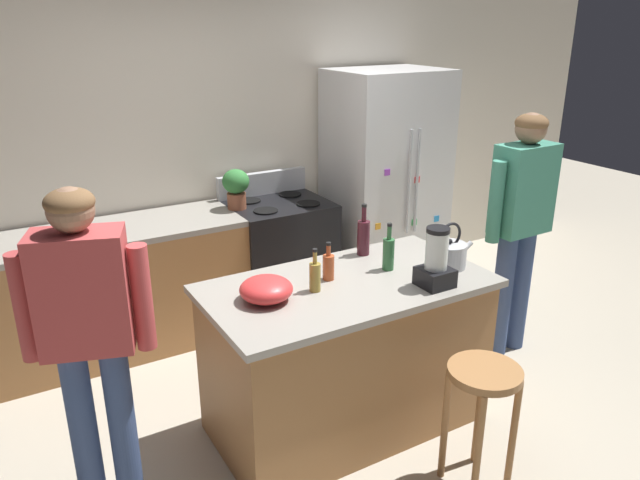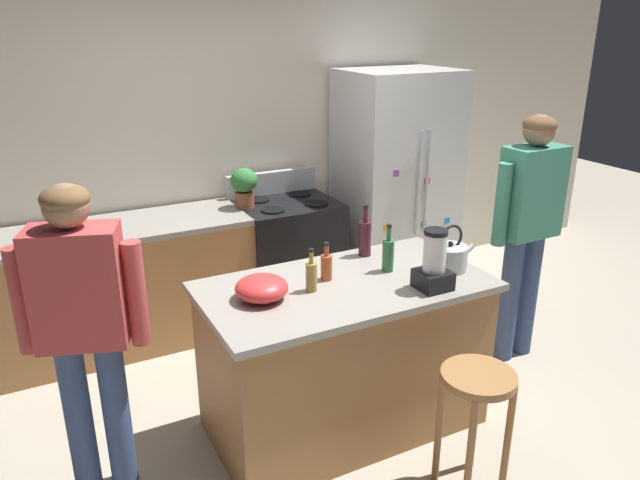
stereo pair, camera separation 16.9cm
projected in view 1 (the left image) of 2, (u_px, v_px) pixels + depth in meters
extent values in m
plane|color=#B2A893|center=(345.00, 421.00, 3.60)|extent=(14.00, 14.00, 0.00)
cube|color=beige|center=(213.00, 141.00, 4.70)|extent=(8.00, 0.10, 2.70)
cube|color=#9E6B3D|center=(347.00, 358.00, 3.45)|extent=(1.50, 0.77, 0.86)
cube|color=gray|center=(348.00, 286.00, 3.29)|extent=(1.56, 0.83, 0.04)
cube|color=#9E6B3D|center=(135.00, 289.00, 4.32)|extent=(2.00, 0.64, 0.86)
cube|color=gray|center=(128.00, 229.00, 4.16)|extent=(2.00, 0.64, 0.04)
cube|color=silver|center=(385.00, 183.00, 5.12)|extent=(0.90, 0.70, 1.87)
cylinder|color=#B7BABF|center=(409.00, 183.00, 4.77)|extent=(0.02, 0.02, 0.84)
cylinder|color=#B7BABF|center=(417.00, 181.00, 4.81)|extent=(0.02, 0.02, 0.84)
cube|color=orange|center=(378.00, 226.00, 4.76)|extent=(0.05, 0.01, 0.05)
cube|color=#3FB259|center=(414.00, 222.00, 4.94)|extent=(0.05, 0.01, 0.05)
cube|color=#268CD8|center=(437.00, 219.00, 5.06)|extent=(0.05, 0.01, 0.05)
cube|color=purple|center=(387.00, 172.00, 4.65)|extent=(0.05, 0.01, 0.05)
cube|color=red|center=(417.00, 180.00, 4.82)|extent=(0.05, 0.01, 0.05)
cube|color=black|center=(280.00, 257.00, 4.83)|extent=(0.76, 0.64, 0.90)
cube|color=black|center=(299.00, 277.00, 4.58)|extent=(0.60, 0.01, 0.24)
cube|color=#B7BABF|center=(262.00, 183.00, 4.88)|extent=(0.76, 0.06, 0.18)
cylinder|color=black|center=(266.00, 211.00, 4.47)|extent=(0.18, 0.18, 0.01)
cylinder|color=black|center=(308.00, 204.00, 4.64)|extent=(0.18, 0.18, 0.01)
cylinder|color=black|center=(249.00, 201.00, 4.71)|extent=(0.18, 0.18, 0.01)
cylinder|color=black|center=(290.00, 194.00, 4.88)|extent=(0.18, 0.18, 0.01)
cylinder|color=#384C7A|center=(83.00, 426.00, 2.91)|extent=(0.16, 0.16, 0.83)
cylinder|color=#384C7A|center=(122.00, 421.00, 2.94)|extent=(0.16, 0.16, 0.83)
cube|color=#B23F3F|center=(83.00, 292.00, 2.68)|extent=(0.45, 0.34, 0.57)
cylinder|color=#B23F3F|center=(24.00, 308.00, 2.65)|extent=(0.11, 0.11, 0.51)
cylinder|color=#B23F3F|center=(142.00, 298.00, 2.75)|extent=(0.11, 0.11, 0.51)
sphere|color=#8C664C|center=(70.00, 210.00, 2.55)|extent=(0.25, 0.25, 0.20)
ellipsoid|color=brown|center=(69.00, 202.00, 2.54)|extent=(0.27, 0.27, 0.12)
cylinder|color=#384C7A|center=(520.00, 289.00, 4.27)|extent=(0.13, 0.13, 0.90)
cylinder|color=#384C7A|center=(502.00, 295.00, 4.19)|extent=(0.13, 0.13, 0.90)
cube|color=#3F8C72|center=(524.00, 189.00, 3.97)|extent=(0.40, 0.23, 0.59)
cylinder|color=#3F8C72|center=(548.00, 191.00, 4.11)|extent=(0.09, 0.09, 0.54)
cylinder|color=#3F8C72|center=(496.00, 202.00, 3.86)|extent=(0.09, 0.09, 0.54)
sphere|color=#8C664C|center=(531.00, 128.00, 3.83)|extent=(0.20, 0.20, 0.20)
ellipsoid|color=brown|center=(532.00, 123.00, 3.82)|extent=(0.21, 0.21, 0.12)
cylinder|color=#9E6B3D|center=(485.00, 373.00, 2.91)|extent=(0.36, 0.36, 0.04)
cylinder|color=#9E6B3D|center=(478.00, 452.00, 2.88)|extent=(0.04, 0.04, 0.63)
cylinder|color=#9E6B3D|center=(513.00, 436.00, 2.99)|extent=(0.04, 0.04, 0.63)
cylinder|color=#9E6B3D|center=(445.00, 425.00, 3.06)|extent=(0.04, 0.04, 0.63)
cylinder|color=#9E6B3D|center=(479.00, 411.00, 3.18)|extent=(0.04, 0.04, 0.63)
cylinder|color=brown|center=(237.00, 201.00, 4.52)|extent=(0.14, 0.14, 0.12)
ellipsoid|color=#337A38|center=(236.00, 181.00, 4.47)|extent=(0.20, 0.20, 0.18)
cube|color=black|center=(435.00, 277.00, 3.23)|extent=(0.17, 0.17, 0.10)
cylinder|color=silver|center=(437.00, 250.00, 3.17)|extent=(0.12, 0.12, 0.20)
cylinder|color=black|center=(438.00, 230.00, 3.13)|extent=(0.12, 0.12, 0.02)
cylinder|color=olive|center=(315.00, 278.00, 3.16)|extent=(0.06, 0.06, 0.15)
cylinder|color=olive|center=(315.00, 258.00, 3.12)|extent=(0.02, 0.02, 0.07)
cylinder|color=black|center=(315.00, 251.00, 3.10)|extent=(0.03, 0.03, 0.02)
cylinder|color=#B24C26|center=(328.00, 267.00, 3.30)|extent=(0.06, 0.06, 0.14)
cylinder|color=#B24C26|center=(329.00, 250.00, 3.26)|extent=(0.02, 0.02, 0.06)
cylinder|color=black|center=(329.00, 244.00, 3.25)|extent=(0.03, 0.03, 0.02)
cylinder|color=#471923|center=(363.00, 238.00, 3.64)|extent=(0.08, 0.08, 0.21)
cylinder|color=#471923|center=(364.00, 214.00, 3.58)|extent=(0.03, 0.03, 0.09)
cylinder|color=black|center=(364.00, 206.00, 3.57)|extent=(0.03, 0.03, 0.02)
cylinder|color=#2D6638|center=(388.00, 254.00, 3.42)|extent=(0.07, 0.07, 0.18)
cylinder|color=#2D6638|center=(389.00, 233.00, 3.38)|extent=(0.03, 0.03, 0.08)
cylinder|color=black|center=(390.00, 225.00, 3.36)|extent=(0.03, 0.03, 0.02)
ellipsoid|color=red|center=(266.00, 289.00, 3.06)|extent=(0.27, 0.27, 0.12)
cylinder|color=#B7BABF|center=(449.00, 255.00, 3.47)|extent=(0.20, 0.20, 0.14)
sphere|color=black|center=(450.00, 241.00, 3.44)|extent=(0.03, 0.03, 0.03)
cylinder|color=#B7BABF|center=(466.00, 248.00, 3.52)|extent=(0.09, 0.03, 0.08)
torus|color=black|center=(450.00, 236.00, 3.43)|extent=(0.16, 0.02, 0.16)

